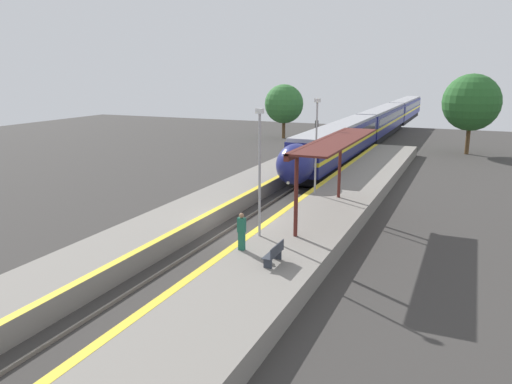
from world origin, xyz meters
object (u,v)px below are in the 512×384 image
(railway_signal, at_px, (316,137))
(train, at_px, (381,121))
(lamppost_near, at_px, (260,166))
(lamppost_mid, at_px, (316,141))
(platform_bench, at_px, (275,253))
(person_waiting, at_px, (242,231))

(railway_signal, bearing_deg, train, 83.61)
(lamppost_near, bearing_deg, railway_signal, 100.73)
(railway_signal, height_order, lamppost_mid, lamppost_mid)
(platform_bench, bearing_deg, person_waiting, 153.76)
(person_waiting, relative_size, railway_signal, 0.41)
(train, distance_m, railway_signal, 21.85)
(person_waiting, xyz_separation_m, lamppost_mid, (-0.05, 11.42, 2.61))
(person_waiting, bearing_deg, platform_bench, -26.24)
(platform_bench, bearing_deg, lamppost_near, 122.92)
(person_waiting, height_order, lamppost_mid, lamppost_mid)
(train, relative_size, railway_signal, 17.53)
(railway_signal, xyz_separation_m, lamppost_near, (4.80, -25.33, 1.89))
(person_waiting, relative_size, lamppost_near, 0.28)
(platform_bench, xyz_separation_m, lamppost_mid, (-2.03, 12.40, 3.05))
(platform_bench, distance_m, lamppost_mid, 12.93)
(train, xyz_separation_m, railway_signal, (-2.43, -21.72, 0.31))
(platform_bench, bearing_deg, railway_signal, 103.49)
(train, distance_m, lamppost_mid, 37.93)
(train, height_order, lamppost_mid, lamppost_mid)
(lamppost_mid, bearing_deg, platform_bench, -80.69)
(train, bearing_deg, lamppost_near, -87.12)
(lamppost_mid, bearing_deg, lamppost_near, -90.00)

